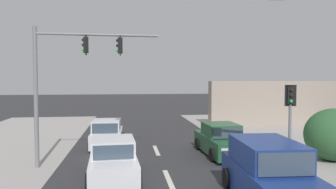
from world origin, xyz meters
TOP-DOWN VIEW (x-y plane):
  - lane_dash_mid at (0.00, 3.00)m, footprint 0.20×2.40m
  - lane_dash_far at (0.00, 8.00)m, footprint 0.20×2.40m
  - traffic_signal_mast at (-4.06, 5.31)m, footprint 5.29×0.51m
  - pedestal_signal_right_kerb at (4.89, 3.07)m, footprint 0.44×0.31m
  - shopfront_wall_far at (11.00, 16.00)m, footprint 12.00×1.00m
  - sedan_receding_far at (-2.08, 3.31)m, footprint 2.06×4.32m
  - hatchback_crossing_left at (-2.65, 9.32)m, footprint 1.86×3.68m
  - suv_oncoming_near at (2.74, 0.29)m, footprint 2.23×4.62m
  - sedan_oncoming_mid at (3.13, 6.62)m, footprint 2.02×4.30m

SIDE VIEW (x-z plane):
  - lane_dash_mid at x=0.00m, z-range 0.00..0.01m
  - lane_dash_far at x=0.00m, z-range 0.00..0.01m
  - hatchback_crossing_left at x=-2.65m, z-range -0.06..1.47m
  - sedan_receding_far at x=-2.08m, z-range -0.08..1.48m
  - sedan_oncoming_mid at x=3.13m, z-range -0.08..1.48m
  - suv_oncoming_near at x=2.74m, z-range -0.06..1.83m
  - shopfront_wall_far at x=11.00m, z-range 0.00..3.60m
  - pedestal_signal_right_kerb at x=4.89m, z-range 0.64..4.20m
  - traffic_signal_mast at x=-4.06m, z-range 1.15..7.15m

